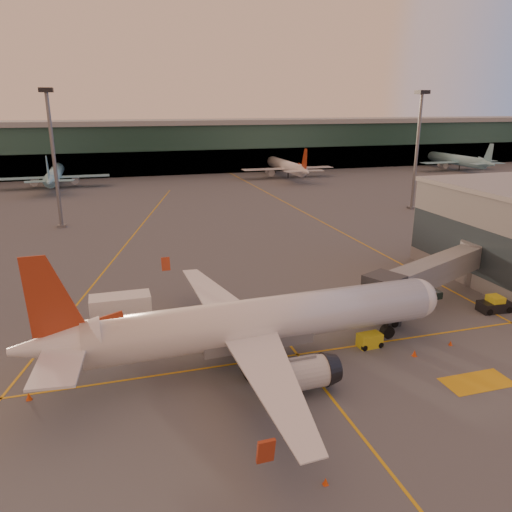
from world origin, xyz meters
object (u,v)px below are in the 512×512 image
object	(u,v)px
main_airplane	(253,324)
pushback_tug	(495,305)
catering_truck	(122,314)
gpu_cart	(370,340)

from	to	relation	value
main_airplane	pushback_tug	bearing A→B (deg)	4.45
catering_truck	pushback_tug	world-z (taller)	catering_truck
gpu_cart	pushback_tug	world-z (taller)	pushback_tug
gpu_cart	main_airplane	bearing A→B (deg)	174.21
main_airplane	gpu_cart	size ratio (longest dim) A/B	16.22
catering_truck	gpu_cart	size ratio (longest dim) A/B	2.43
gpu_cart	pushback_tug	xyz separation A→B (m)	(18.07, 3.68, 0.09)
pushback_tug	gpu_cart	bearing A→B (deg)	-165.63
main_airplane	gpu_cart	xyz separation A→B (m)	(11.82, -0.33, -3.22)
gpu_cart	pushback_tug	size ratio (longest dim) A/B	0.66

